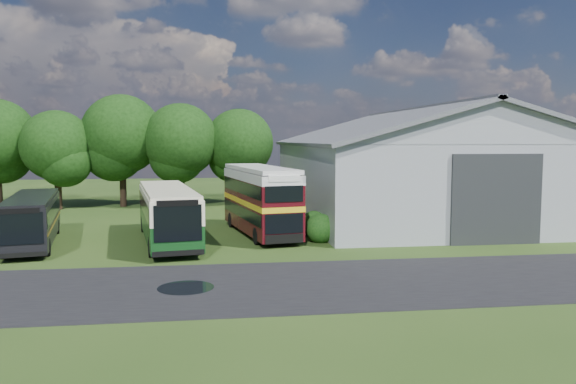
{
  "coord_description": "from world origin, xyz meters",
  "views": [
    {
      "loc": [
        -0.45,
        -24.74,
        5.78
      ],
      "look_at": [
        4.03,
        8.0,
        2.67
      ],
      "focal_mm": 35.0,
      "sensor_mm": 36.0,
      "label": 1
    }
  ],
  "objects": [
    {
      "name": "bus_dark_single",
      "position": [
        -10.21,
        7.29,
        1.44
      ],
      "size": [
        4.1,
        10.06,
        2.7
      ],
      "rotation": [
        0.0,
        0.0,
        0.19
      ],
      "color": "black",
      "rests_on": "ground"
    },
    {
      "name": "shrub_front",
      "position": [
        5.6,
        6.0,
        0.0
      ],
      "size": [
        1.7,
        1.7,
        1.7
      ],
      "primitive_type": "sphere",
      "color": "#194714",
      "rests_on": "ground"
    },
    {
      "name": "bus_maroon_double",
      "position": [
        2.46,
        9.05,
        2.06
      ],
      "size": [
        4.15,
        9.9,
        4.13
      ],
      "rotation": [
        0.0,
        0.0,
        0.18
      ],
      "color": "black",
      "rests_on": "ground"
    },
    {
      "name": "tree_right_a",
      "position": [
        -3.0,
        23.8,
        5.69
      ],
      "size": [
        6.26,
        6.26,
        8.83
      ],
      "color": "black",
      "rests_on": "ground"
    },
    {
      "name": "tree_left_b",
      "position": [
        -13.0,
        23.5,
        5.25
      ],
      "size": [
        5.78,
        5.78,
        8.16
      ],
      "color": "black",
      "rests_on": "ground"
    },
    {
      "name": "storage_shed",
      "position": [
        15.0,
        15.98,
        4.17
      ],
      "size": [
        18.8,
        24.8,
        8.15
      ],
      "color": "gray",
      "rests_on": "ground"
    },
    {
      "name": "ground",
      "position": [
        0.0,
        0.0,
        0.0
      ],
      "size": [
        120.0,
        120.0,
        0.0
      ],
      "primitive_type": "plane",
      "color": "#213A12",
      "rests_on": "ground"
    },
    {
      "name": "asphalt_road",
      "position": [
        3.0,
        -3.0,
        0.0
      ],
      "size": [
        60.0,
        8.0,
        0.02
      ],
      "primitive_type": "cube",
      "color": "black",
      "rests_on": "ground"
    },
    {
      "name": "tree_right_b",
      "position": [
        2.0,
        24.6,
        5.44
      ],
      "size": [
        5.98,
        5.98,
        8.45
      ],
      "color": "black",
      "rests_on": "ground"
    },
    {
      "name": "shrub_mid",
      "position": [
        5.6,
        8.0,
        0.0
      ],
      "size": [
        1.6,
        1.6,
        1.6
      ],
      "primitive_type": "sphere",
      "color": "#194714",
      "rests_on": "ground"
    },
    {
      "name": "tree_mid",
      "position": [
        -8.0,
        24.8,
        6.18
      ],
      "size": [
        6.8,
        6.8,
        9.6
      ],
      "color": "black",
      "rests_on": "ground"
    },
    {
      "name": "bus_green_single",
      "position": [
        -2.93,
        7.15,
        1.65
      ],
      "size": [
        4.37,
        11.48,
        3.09
      ],
      "rotation": [
        0.0,
        0.0,
        0.16
      ],
      "color": "black",
      "rests_on": "ground"
    },
    {
      "name": "puddle",
      "position": [
        -1.5,
        -3.0,
        0.0
      ],
      "size": [
        2.2,
        2.2,
        0.01
      ],
      "primitive_type": "cylinder",
      "color": "black",
      "rests_on": "ground"
    }
  ]
}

